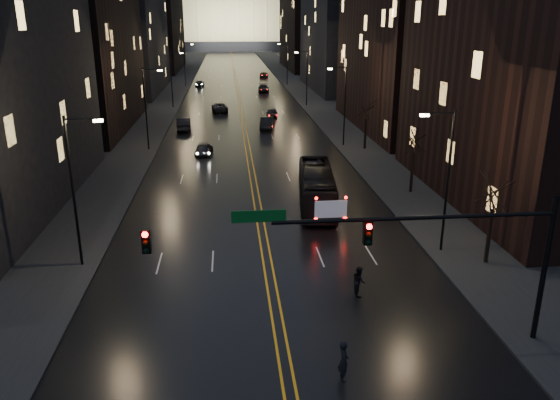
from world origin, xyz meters
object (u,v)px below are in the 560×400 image
object	(u,v)px
oncoming_car_b	(184,124)
pedestrian_a	(344,361)
oncoming_car_a	(204,149)
pedestrian_b	(359,281)
receding_car_a	(267,123)
bus	(317,187)
traffic_signal	(423,242)

from	to	relation	value
oncoming_car_b	pedestrian_a	bearing A→B (deg)	97.27
oncoming_car_a	pedestrian_b	world-z (taller)	pedestrian_b
receding_car_a	pedestrian_b	size ratio (longest dim) A/B	2.85
receding_car_a	bus	bearing A→B (deg)	-80.17
oncoming_car_a	pedestrian_a	bearing A→B (deg)	106.54
traffic_signal	bus	xyz separation A→B (m)	(-1.31, 19.66, -3.61)
oncoming_car_a	pedestrian_a	distance (m)	39.87
oncoming_car_a	receding_car_a	xyz separation A→B (m)	(7.77, 13.75, 0.09)
receding_car_a	pedestrian_a	size ratio (longest dim) A/B	2.60
oncoming_car_b	receding_car_a	size ratio (longest dim) A/B	1.07
bus	pedestrian_a	size ratio (longest dim) A/B	5.94
oncoming_car_a	oncoming_car_b	bearing A→B (deg)	-71.12
oncoming_car_b	receding_car_a	world-z (taller)	oncoming_car_b
oncoming_car_a	oncoming_car_b	world-z (taller)	oncoming_car_b
bus	pedestrian_a	xyz separation A→B (m)	(-2.35, -21.66, -0.59)
bus	receding_car_a	xyz separation A→B (m)	(-1.64, 31.33, -0.72)
traffic_signal	pedestrian_b	distance (m)	6.73
receding_car_a	oncoming_car_b	bearing A→B (deg)	-174.42
bus	oncoming_car_a	size ratio (longest dim) A/B	2.66
traffic_signal	bus	bearing A→B (deg)	93.80
bus	pedestrian_b	distance (m)	14.67
traffic_signal	receding_car_a	size ratio (longest dim) A/B	3.69
oncoming_car_b	pedestrian_b	xyz separation A→B (m)	(12.45, -46.23, -0.01)
pedestrian_a	pedestrian_b	size ratio (longest dim) A/B	1.10
oncoming_car_a	pedestrian_a	world-z (taller)	pedestrian_a
traffic_signal	oncoming_car_b	size ratio (longest dim) A/B	3.44
bus	traffic_signal	bearing A→B (deg)	-79.86
traffic_signal	pedestrian_a	world-z (taller)	traffic_signal
pedestrian_a	receding_car_a	bearing A→B (deg)	-3.06
bus	pedestrian_b	world-z (taller)	bus
oncoming_car_a	bus	bearing A→B (deg)	124.50
oncoming_car_b	bus	bearing A→B (deg)	108.09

